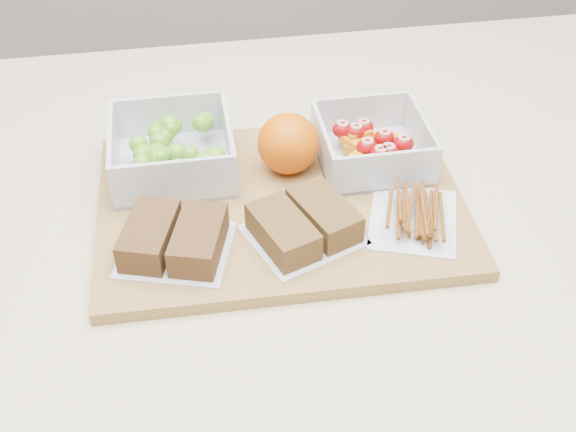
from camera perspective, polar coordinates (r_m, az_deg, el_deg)
name	(u,v)px	position (r m, az deg, el deg)	size (l,w,h in m)	color
cutting_board	(281,204)	(0.84, -0.58, 0.94)	(0.42, 0.30, 0.02)	olive
grape_container	(173,150)	(0.88, -9.07, 5.20)	(0.14, 0.14, 0.06)	silver
fruit_container	(372,146)	(0.89, 6.63, 5.51)	(0.13, 0.13, 0.05)	silver
orange	(288,143)	(0.86, 0.01, 5.75)	(0.07, 0.07, 0.07)	#DC5A05
sandwich_bag_left	(174,238)	(0.77, -8.97, -1.76)	(0.14, 0.13, 0.04)	silver
sandwich_bag_center	(304,224)	(0.78, 1.25, -0.64)	(0.14, 0.13, 0.04)	silver
pretzel_bag	(414,212)	(0.81, 9.93, 0.34)	(0.13, 0.14, 0.03)	silver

